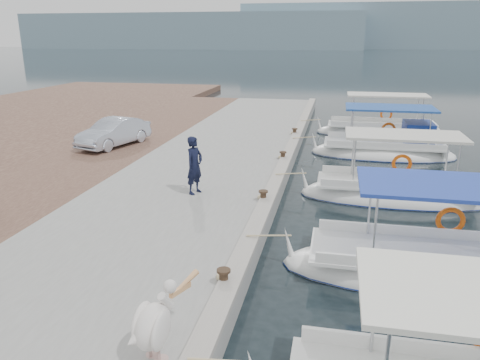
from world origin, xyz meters
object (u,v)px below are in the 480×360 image
fishing_caique_b (442,274)px  parked_car (114,132)px  fisherman (195,165)px  pelican (154,323)px  fishing_caique_c (393,196)px  fishing_caique_d (385,152)px  fishing_caique_e (381,133)px

fishing_caique_b → parked_car: bearing=144.1°
fishing_caique_b → fisherman: size_ratio=3.97×
fishing_caique_b → pelican: fishing_caique_b is taller
fishing_caique_b → fisherman: 7.56m
fisherman → parked_car: 7.83m
parked_car → fishing_caique_c: bearing=-0.8°
fishing_caique_b → fishing_caique_c: same height
fishing_caique_d → pelican: bearing=-106.7°
fishing_caique_e → fisherman: (-6.64, -12.99, 1.28)m
fishing_caique_b → pelican: bearing=-138.6°
fishing_caique_e → parked_car: 14.22m
fishing_caique_b → parked_car: size_ratio=1.94×
fishing_caique_d → fisherman: 10.50m
fishing_caique_e → parked_car: bearing=-148.6°
fishing_caique_d → pelican: 16.56m
fishing_caique_c → fisherman: (-6.21, -2.09, 1.28)m
pelican → fishing_caique_b: bearing=41.4°
fisherman → parked_car: fisherman is taller
fishing_caique_c → fishing_caique_e: same height
fishing_caique_b → fishing_caique_d: bearing=91.4°
fishing_caique_e → pelican: bearing=-103.4°
pelican → parked_car: bearing=118.4°
fishing_caique_b → fishing_caique_d: size_ratio=1.12×
pelican → fisherman: 7.85m
fishing_caique_e → fishing_caique_b: bearing=-89.7°
parked_car → fisherman: bearing=-29.8°
fishing_caique_d → fishing_caique_b: bearing=-88.6°
fisherman → parked_car: bearing=65.5°
fishing_caique_c → pelican: fishing_caique_c is taller
fishing_caique_c → fishing_caique_d: same height
fishing_caique_c → fishing_caique_e: (0.43, 10.90, -0.00)m
fishing_caique_c → fisherman: size_ratio=3.41×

